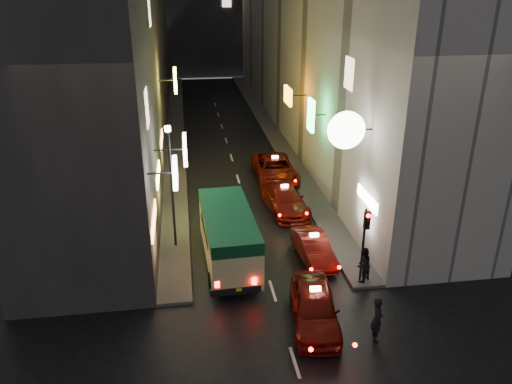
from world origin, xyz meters
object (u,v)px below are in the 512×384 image
traffic_light (366,231)px  lamp_post (171,180)px  pedestrian_crossing (378,316)px  minibus (228,232)px  taxi_near (315,304)px

traffic_light → lamp_post: (-8.20, 4.53, 1.04)m
pedestrian_crossing → traffic_light: (0.70, 3.66, 1.65)m
minibus → lamp_post: bearing=142.3°
taxi_near → pedestrian_crossing: bearing=-31.2°
pedestrian_crossing → lamp_post: 11.42m
taxi_near → lamp_post: bearing=128.0°
taxi_near → pedestrian_crossing: size_ratio=2.80×
pedestrian_crossing → lamp_post: (-7.50, 8.19, 2.68)m
minibus → lamp_post: lamp_post is taller
pedestrian_crossing → traffic_light: traffic_light is taller
pedestrian_crossing → traffic_light: 4.07m
lamp_post → pedestrian_crossing: bearing=-47.5°
minibus → pedestrian_crossing: bearing=-51.4°
minibus → taxi_near: bearing=-59.8°
taxi_near → traffic_light: 4.09m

